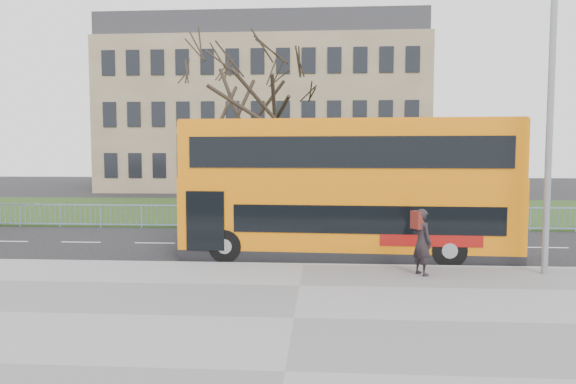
# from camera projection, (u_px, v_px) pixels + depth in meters

# --- Properties ---
(ground) EXTENTS (120.00, 120.00, 0.00)m
(ground) POSITION_uv_depth(u_px,v_px,m) (305.00, 258.00, 17.34)
(ground) COLOR black
(ground) RESTS_ON ground
(pavement) EXTENTS (80.00, 10.50, 0.12)m
(pavement) POSITION_uv_depth(u_px,v_px,m) (294.00, 321.00, 10.62)
(pavement) COLOR slate
(pavement) RESTS_ON ground
(kerb) EXTENTS (80.00, 0.20, 0.14)m
(kerb) POSITION_uv_depth(u_px,v_px,m) (303.00, 266.00, 15.79)
(kerb) COLOR gray
(kerb) RESTS_ON ground
(grass_verge) EXTENTS (80.00, 15.40, 0.08)m
(grass_verge) POSITION_uv_depth(u_px,v_px,m) (312.00, 210.00, 31.57)
(grass_verge) COLOR #1B3312
(grass_verge) RESTS_ON ground
(guard_railing) EXTENTS (40.00, 0.12, 1.10)m
(guard_railing) POSITION_uv_depth(u_px,v_px,m) (309.00, 218.00, 23.87)
(guard_railing) COLOR #7694D2
(guard_railing) RESTS_ON ground
(bare_tree) EXTENTS (7.51, 7.51, 10.73)m
(bare_tree) POSITION_uv_depth(u_px,v_px,m) (255.00, 117.00, 27.08)
(bare_tree) COLOR black
(bare_tree) RESTS_ON grass_verge
(civic_building) EXTENTS (30.00, 15.00, 14.00)m
(civic_building) POSITION_uv_depth(u_px,v_px,m) (267.00, 120.00, 51.98)
(civic_building) COLOR #79634C
(civic_building) RESTS_ON ground
(yellow_bus) EXTENTS (10.99, 3.04, 4.56)m
(yellow_bus) POSITION_uv_depth(u_px,v_px,m) (346.00, 186.00, 17.20)
(yellow_bus) COLOR orange
(yellow_bus) RESTS_ON ground
(pedestrian) EXTENTS (0.72, 0.81, 1.87)m
(pedestrian) POSITION_uv_depth(u_px,v_px,m) (422.00, 242.00, 14.34)
(pedestrian) COLOR black
(pedestrian) RESTS_ON pavement
(street_lamp) EXTENTS (1.91, 0.23, 9.03)m
(street_lamp) POSITION_uv_depth(u_px,v_px,m) (547.00, 97.00, 14.19)
(street_lamp) COLOR gray
(street_lamp) RESTS_ON pavement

